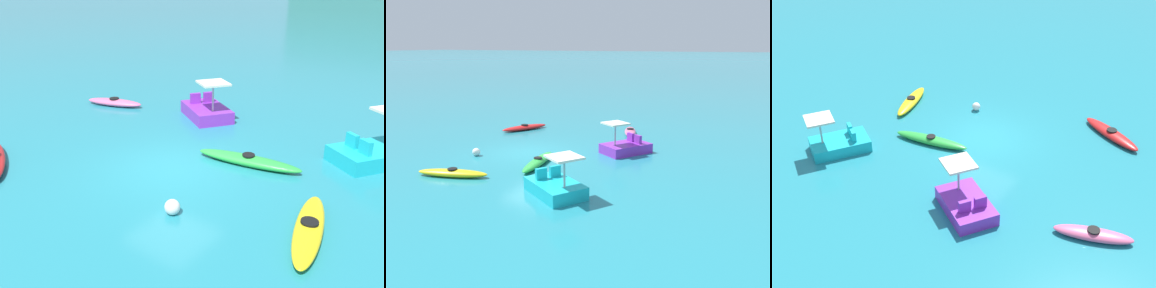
% 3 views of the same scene
% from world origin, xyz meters
% --- Properties ---
extents(ground_plane, '(600.00, 600.00, 0.00)m').
position_xyz_m(ground_plane, '(0.00, 0.00, 0.00)').
color(ground_plane, teal).
extents(kayak_green, '(3.45, 1.17, 0.37)m').
position_xyz_m(kayak_green, '(1.72, 1.64, 0.16)').
color(kayak_green, green).
rests_on(kayak_green, ground_plane).
extents(kayak_pink, '(2.76, 1.50, 0.37)m').
position_xyz_m(kayak_pink, '(-6.45, 3.45, 0.16)').
color(kayak_pink, pink).
rests_on(kayak_pink, ground_plane).
extents(kayak_yellow, '(1.51, 3.18, 0.37)m').
position_xyz_m(kayak_yellow, '(4.76, -0.78, 0.16)').
color(kayak_yellow, yellow).
rests_on(kayak_yellow, ground_plane).
extents(kayak_red, '(3.18, 2.12, 0.37)m').
position_xyz_m(kayak_red, '(-4.62, -3.26, 0.16)').
color(kayak_red, red).
rests_on(kayak_red, ground_plane).
extents(pedal_boat_cyan, '(2.55, 2.83, 1.68)m').
position_xyz_m(pedal_boat_cyan, '(4.68, 4.20, 0.34)').
color(pedal_boat_cyan, '#19B7C6').
rests_on(pedal_boat_cyan, ground_plane).
extents(pedal_boat_purple, '(2.83, 2.57, 1.68)m').
position_xyz_m(pedal_boat_purple, '(-2.08, 4.63, 0.34)').
color(pedal_boat_purple, purple).
rests_on(pedal_boat_purple, ground_plane).
extents(buoy_white, '(0.40, 0.40, 0.40)m').
position_xyz_m(buoy_white, '(1.73, -2.02, 0.20)').
color(buoy_white, white).
rests_on(buoy_white, ground_plane).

